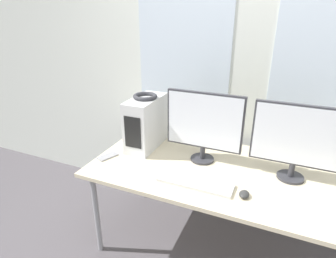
{
  "coord_description": "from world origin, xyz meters",
  "views": [
    {
      "loc": [
        0.29,
        -1.23,
        1.73
      ],
      "look_at": [
        -0.45,
        0.45,
        0.95
      ],
      "focal_mm": 30.0,
      "sensor_mm": 36.0,
      "label": 1
    }
  ],
  "objects_px": {
    "pc_tower": "(146,123)",
    "monitor_right_near": "(298,139)",
    "cell_phone": "(108,156)",
    "headphones": "(145,96)",
    "keyboard": "(195,182)",
    "monitor_main": "(204,124)",
    "mouse": "(244,194)"
  },
  "relations": [
    {
      "from": "headphones",
      "to": "monitor_right_near",
      "type": "relative_size",
      "value": 0.33
    },
    {
      "from": "pc_tower",
      "to": "keyboard",
      "type": "bearing_deg",
      "value": -34.03
    },
    {
      "from": "monitor_main",
      "to": "keyboard",
      "type": "height_order",
      "value": "monitor_main"
    },
    {
      "from": "keyboard",
      "to": "mouse",
      "type": "distance_m",
      "value": 0.31
    },
    {
      "from": "headphones",
      "to": "mouse",
      "type": "distance_m",
      "value": 1.0
    },
    {
      "from": "monitor_right_near",
      "to": "keyboard",
      "type": "relative_size",
      "value": 1.15
    },
    {
      "from": "headphones",
      "to": "mouse",
      "type": "bearing_deg",
      "value": -23.82
    },
    {
      "from": "keyboard",
      "to": "headphones",
      "type": "bearing_deg",
      "value": 145.91
    },
    {
      "from": "monitor_main",
      "to": "keyboard",
      "type": "bearing_deg",
      "value": -80.93
    },
    {
      "from": "monitor_right_near",
      "to": "cell_phone",
      "type": "relative_size",
      "value": 3.31
    },
    {
      "from": "mouse",
      "to": "cell_phone",
      "type": "relative_size",
      "value": 0.48
    },
    {
      "from": "pc_tower",
      "to": "monitor_main",
      "type": "relative_size",
      "value": 0.77
    },
    {
      "from": "headphones",
      "to": "cell_phone",
      "type": "xyz_separation_m",
      "value": [
        -0.18,
        -0.29,
        -0.41
      ]
    },
    {
      "from": "cell_phone",
      "to": "mouse",
      "type": "bearing_deg",
      "value": 18.01
    },
    {
      "from": "mouse",
      "to": "cell_phone",
      "type": "height_order",
      "value": "mouse"
    },
    {
      "from": "headphones",
      "to": "keyboard",
      "type": "bearing_deg",
      "value": -34.09
    },
    {
      "from": "pc_tower",
      "to": "monitor_right_near",
      "type": "distance_m",
      "value": 1.09
    },
    {
      "from": "monitor_main",
      "to": "monitor_right_near",
      "type": "bearing_deg",
      "value": -0.2
    },
    {
      "from": "pc_tower",
      "to": "headphones",
      "type": "xyz_separation_m",
      "value": [
        -0.0,
        0.0,
        0.22
      ]
    },
    {
      "from": "pc_tower",
      "to": "keyboard",
      "type": "xyz_separation_m",
      "value": [
        0.53,
        -0.36,
        -0.19
      ]
    },
    {
      "from": "headphones",
      "to": "monitor_main",
      "type": "distance_m",
      "value": 0.5
    },
    {
      "from": "headphones",
      "to": "monitor_right_near",
      "type": "distance_m",
      "value": 1.09
    },
    {
      "from": "cell_phone",
      "to": "monitor_main",
      "type": "bearing_deg",
      "value": 42.58
    },
    {
      "from": "headphones",
      "to": "cell_phone",
      "type": "relative_size",
      "value": 1.1
    },
    {
      "from": "headphones",
      "to": "monitor_right_near",
      "type": "xyz_separation_m",
      "value": [
        1.08,
        -0.05,
        -0.13
      ]
    },
    {
      "from": "mouse",
      "to": "keyboard",
      "type": "bearing_deg",
      "value": 178.03
    },
    {
      "from": "headphones",
      "to": "pc_tower",
      "type": "bearing_deg",
      "value": -90.0
    },
    {
      "from": "cell_phone",
      "to": "pc_tower",
      "type": "bearing_deg",
      "value": 80.45
    },
    {
      "from": "headphones",
      "to": "cell_phone",
      "type": "distance_m",
      "value": 0.53
    },
    {
      "from": "monitor_right_near",
      "to": "keyboard",
      "type": "xyz_separation_m",
      "value": [
        -0.55,
        -0.31,
        -0.27
      ]
    },
    {
      "from": "monitor_right_near",
      "to": "cell_phone",
      "type": "distance_m",
      "value": 1.31
    },
    {
      "from": "keyboard",
      "to": "cell_phone",
      "type": "height_order",
      "value": "keyboard"
    }
  ]
}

